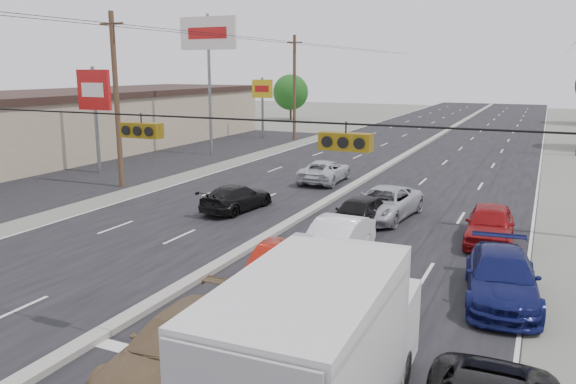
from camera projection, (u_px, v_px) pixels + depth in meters
name	position (u px, v px, depth m)	size (l,w,h in m)	color
ground	(108.00, 334.00, 14.83)	(200.00, 200.00, 0.00)	#606356
road_surface	(393.00, 163.00, 41.44)	(20.00, 160.00, 0.02)	black
center_median	(393.00, 162.00, 41.42)	(0.50, 160.00, 0.20)	gray
strip_mall	(75.00, 124.00, 47.14)	(12.00, 42.00, 4.60)	tan
parking_lot	(164.00, 158.00, 43.96)	(10.00, 42.00, 0.02)	black
utility_pole_left_b	(117.00, 100.00, 32.15)	(1.60, 0.30, 10.00)	#422D1E
utility_pole_left_c	(294.00, 87.00, 54.32)	(1.60, 0.30, 10.00)	#422D1E
traffic_signals	(138.00, 128.00, 13.08)	(25.00, 0.30, 0.54)	black
pole_sign_mid	(94.00, 96.00, 36.65)	(2.60, 0.25, 7.00)	slate
pole_sign_billboard	(208.00, 42.00, 43.69)	(5.00, 0.25, 11.00)	slate
pole_sign_far	(262.00, 94.00, 55.90)	(2.20, 0.25, 6.00)	slate
tree_left_far	(291.00, 92.00, 76.24)	(4.80, 4.80, 6.12)	#382619
box_truck	(321.00, 355.00, 10.18)	(2.59, 6.90, 3.46)	black
tan_sedan	(182.00, 345.00, 12.70)	(2.03, 5.01, 1.45)	brown
red_sedan	(280.00, 270.00, 17.36)	(1.57, 4.50, 1.48)	#9B1609
queue_car_a	(358.00, 214.00, 24.23)	(1.71, 4.24, 1.45)	black
queue_car_b	(335.00, 241.00, 20.24)	(1.61, 4.62, 1.52)	white
queue_car_c	(384.00, 204.00, 26.07)	(2.38, 5.16, 1.43)	#B1B3B9
queue_car_d	(502.00, 278.00, 16.77)	(2.05, 5.04, 1.46)	#0F144D
queue_car_e	(490.00, 225.00, 22.35)	(1.82, 4.52, 1.54)	maroon
oncoming_near	(237.00, 198.00, 27.56)	(1.79, 4.41, 1.28)	black
oncoming_far	(325.00, 171.00, 34.48)	(2.25, 4.87, 1.35)	#B6B9BE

